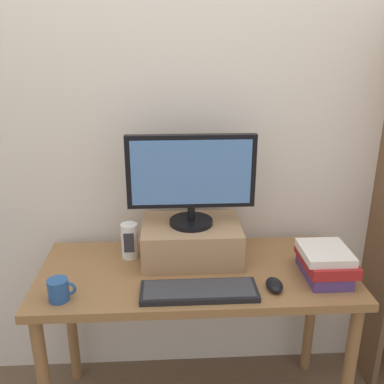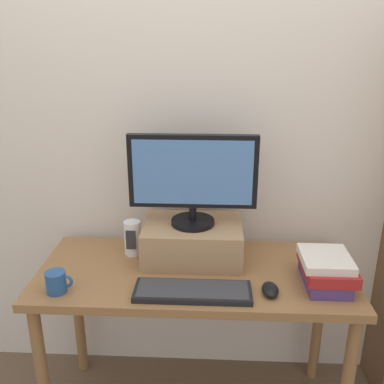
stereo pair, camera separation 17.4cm
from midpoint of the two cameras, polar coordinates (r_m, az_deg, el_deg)
The scene contains 9 objects.
back_wall at distance 2.01m, azimuth 3.40°, elevation 8.63°, with size 7.00×0.08×2.60m.
desk at distance 1.90m, azimuth 3.07°, elevation -12.94°, with size 1.33×0.58×0.76m.
riser_box at distance 1.91m, azimuth 2.74°, elevation -6.56°, with size 0.43×0.31×0.16m.
computer_monitor at distance 1.79m, azimuth 2.89°, elevation 1.98°, with size 0.54×0.19×0.40m.
keyboard at distance 1.68m, azimuth 3.31°, elevation -13.16°, with size 0.45×0.15×0.02m.
computer_mouse at distance 1.73m, azimuth 13.32°, elevation -12.62°, with size 0.06×0.10×0.04m.
book_stack at distance 1.83m, azimuth 20.10°, elevation -9.71°, with size 0.20×0.26×0.13m.
coffee_mug at distance 1.73m, azimuth -14.85°, elevation -11.61°, with size 0.11×0.08×0.09m.
desk_speaker at distance 1.94m, azimuth -5.39°, elevation -6.17°, with size 0.07×0.08×0.16m.
Camera 2 is at (0.07, -1.60, 1.69)m, focal length 40.00 mm.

